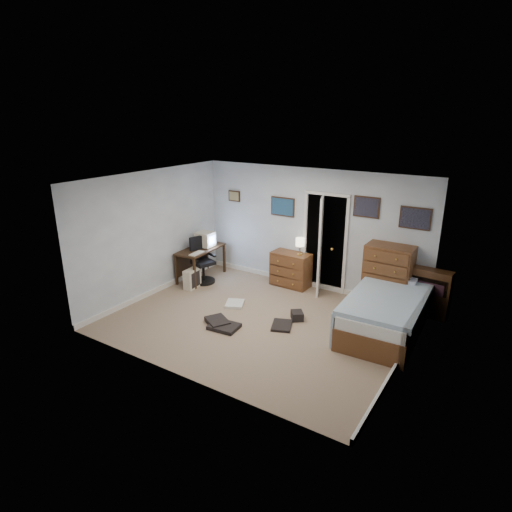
{
  "coord_description": "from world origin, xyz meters",
  "views": [
    {
      "loc": [
        3.65,
        -5.81,
        3.55
      ],
      "look_at": [
        -0.25,
        0.3,
        1.1
      ],
      "focal_mm": 30.0,
      "sensor_mm": 36.0,
      "label": 1
    }
  ],
  "objects_px": {
    "computer_desk": "(198,255)",
    "low_dresser": "(291,269)",
    "tall_dresser": "(388,278)",
    "bed": "(386,312)",
    "office_chair": "(202,265)"
  },
  "relations": [
    {
      "from": "office_chair",
      "to": "tall_dresser",
      "type": "xyz_separation_m",
      "value": [
        3.79,
        0.82,
        0.24
      ]
    },
    {
      "from": "computer_desk",
      "to": "bed",
      "type": "bearing_deg",
      "value": -6.37
    },
    {
      "from": "computer_desk",
      "to": "bed",
      "type": "distance_m",
      "value": 4.28
    },
    {
      "from": "computer_desk",
      "to": "low_dresser",
      "type": "height_order",
      "value": "low_dresser"
    },
    {
      "from": "office_chair",
      "to": "bed",
      "type": "relative_size",
      "value": 0.45
    },
    {
      "from": "low_dresser",
      "to": "bed",
      "type": "relative_size",
      "value": 0.37
    },
    {
      "from": "tall_dresser",
      "to": "bed",
      "type": "distance_m",
      "value": 0.95
    },
    {
      "from": "computer_desk",
      "to": "tall_dresser",
      "type": "height_order",
      "value": "tall_dresser"
    },
    {
      "from": "tall_dresser",
      "to": "bed",
      "type": "xyz_separation_m",
      "value": [
        0.25,
        -0.87,
        -0.28
      ]
    },
    {
      "from": "office_chair",
      "to": "low_dresser",
      "type": "bearing_deg",
      "value": 44.07
    },
    {
      "from": "tall_dresser",
      "to": "office_chair",
      "type": "bearing_deg",
      "value": -167.44
    },
    {
      "from": "computer_desk",
      "to": "tall_dresser",
      "type": "distance_m",
      "value": 4.08
    },
    {
      "from": "low_dresser",
      "to": "tall_dresser",
      "type": "xyz_separation_m",
      "value": [
        2.05,
        -0.02,
        0.26
      ]
    },
    {
      "from": "bed",
      "to": "tall_dresser",
      "type": "bearing_deg",
      "value": 103.76
    },
    {
      "from": "low_dresser",
      "to": "bed",
      "type": "xyz_separation_m",
      "value": [
        2.29,
        -0.89,
        -0.03
      ]
    }
  ]
}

